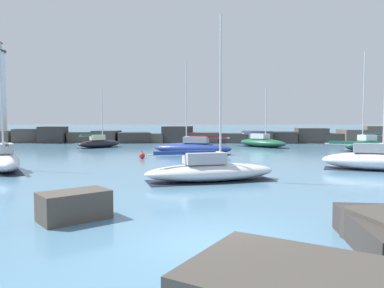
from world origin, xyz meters
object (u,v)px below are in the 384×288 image
object	(u,v)px
sailboat_moored_0	(262,142)
sailboat_moored_4	(365,145)
sailboat_moored_6	(210,170)
mooring_buoy_orange_near	(142,156)
sailboat_moored_1	(374,160)
sailboat_moored_2	(193,148)
sailboat_moored_5	(99,143)
sailboat_moored_3	(4,160)

from	to	relation	value
sailboat_moored_0	sailboat_moored_4	xyz separation A→B (m)	(10.53, -6.06, 0.08)
sailboat_moored_6	mooring_buoy_orange_near	size ratio (longest dim) A/B	12.90
sailboat_moored_1	sailboat_moored_4	world-z (taller)	sailboat_moored_4
sailboat_moored_2	sailboat_moored_1	bearing A→B (deg)	-43.41
sailboat_moored_4	mooring_buoy_orange_near	xyz separation A→B (m)	(-23.85, -8.75, -0.44)
sailboat_moored_6	sailboat_moored_2	bearing A→B (deg)	94.12
sailboat_moored_2	mooring_buoy_orange_near	xyz separation A→B (m)	(-4.49, -4.57, -0.41)
sailboat_moored_5	sailboat_moored_6	world-z (taller)	sailboat_moored_6
mooring_buoy_orange_near	sailboat_moored_3	bearing A→B (deg)	-134.73
sailboat_moored_0	sailboat_moored_2	world-z (taller)	sailboat_moored_2
sailboat_moored_0	sailboat_moored_6	size ratio (longest dim) A/B	0.83
sailboat_moored_2	sailboat_moored_3	bearing A→B (deg)	-134.65
sailboat_moored_1	sailboat_moored_4	distance (m)	17.54
sailboat_moored_0	sailboat_moored_1	xyz separation A→B (m)	(3.90, -22.30, 0.07)
sailboat_moored_1	sailboat_moored_3	bearing A→B (deg)	-178.21
sailboat_moored_0	sailboat_moored_1	distance (m)	22.64
sailboat_moored_0	sailboat_moored_4	bearing A→B (deg)	-29.94
sailboat_moored_2	mooring_buoy_orange_near	size ratio (longest dim) A/B	12.97
sailboat_moored_0	sailboat_moored_4	world-z (taller)	sailboat_moored_4
sailboat_moored_6	mooring_buoy_orange_near	distance (m)	13.54
mooring_buoy_orange_near	sailboat_moored_6	bearing A→B (deg)	-65.11
sailboat_moored_5	mooring_buoy_orange_near	distance (m)	15.35
sailboat_moored_5	sailboat_moored_1	bearing A→B (deg)	-40.36
sailboat_moored_0	sailboat_moored_6	distance (m)	28.15
sailboat_moored_1	mooring_buoy_orange_near	size ratio (longest dim) A/B	10.71
sailboat_moored_3	sailboat_moored_5	world-z (taller)	sailboat_moored_3
sailboat_moored_3	sailboat_moored_6	distance (m)	14.46
sailboat_moored_3	mooring_buoy_orange_near	world-z (taller)	sailboat_moored_3
sailboat_moored_0	mooring_buoy_orange_near	bearing A→B (deg)	-131.95
sailboat_moored_1	mooring_buoy_orange_near	xyz separation A→B (m)	(-17.22, 7.48, -0.44)
sailboat_moored_1	sailboat_moored_6	xyz separation A→B (m)	(-11.52, -4.80, -0.10)
sailboat_moored_5	mooring_buoy_orange_near	bearing A→B (deg)	-61.17
sailboat_moored_1	sailboat_moored_5	xyz separation A→B (m)	(-24.62, 20.92, -0.10)
sailboat_moored_0	mooring_buoy_orange_near	world-z (taller)	sailboat_moored_0
sailboat_moored_0	mooring_buoy_orange_near	size ratio (longest dim) A/B	10.66
sailboat_moored_3	mooring_buoy_orange_near	xyz separation A→B (m)	(8.19, 8.27, -0.46)
sailboat_moored_5	sailboat_moored_3	bearing A→B (deg)	-92.10
sailboat_moored_6	sailboat_moored_3	bearing A→B (deg)	163.91
sailboat_moored_3	sailboat_moored_6	size ratio (longest dim) A/B	0.88
sailboat_moored_3	sailboat_moored_2	bearing A→B (deg)	45.35
sailboat_moored_0	sailboat_moored_6	bearing A→B (deg)	-105.71
sailboat_moored_4	sailboat_moored_6	size ratio (longest dim) A/B	1.18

